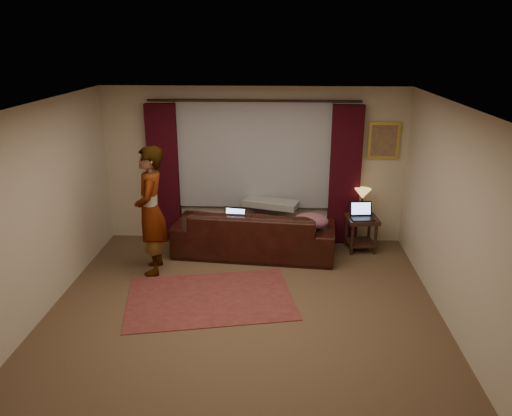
% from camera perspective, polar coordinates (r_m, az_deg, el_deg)
% --- Properties ---
extents(floor, '(5.00, 5.00, 0.01)m').
position_cam_1_polar(floor, '(6.51, -1.45, -11.86)').
color(floor, brown).
rests_on(floor, ground).
extents(ceiling, '(5.00, 5.00, 0.02)m').
position_cam_1_polar(ceiling, '(5.64, -1.67, 11.54)').
color(ceiling, silver).
rests_on(ceiling, ground).
extents(wall_back, '(5.00, 0.02, 2.60)m').
position_cam_1_polar(wall_back, '(8.34, -0.23, 4.85)').
color(wall_back, beige).
rests_on(wall_back, ground).
extents(wall_front, '(5.00, 0.02, 2.60)m').
position_cam_1_polar(wall_front, '(3.70, -4.59, -14.20)').
color(wall_front, beige).
rests_on(wall_front, ground).
extents(wall_left, '(0.02, 5.00, 2.60)m').
position_cam_1_polar(wall_left, '(6.62, -23.67, -0.53)').
color(wall_left, beige).
rests_on(wall_left, ground).
extents(wall_right, '(0.02, 5.00, 2.60)m').
position_cam_1_polar(wall_right, '(6.28, 21.86, -1.30)').
color(wall_right, beige).
rests_on(wall_right, ground).
extents(sheer_curtain, '(2.50, 0.05, 1.80)m').
position_cam_1_polar(sheer_curtain, '(8.23, -0.26, 6.10)').
color(sheer_curtain, '#94949B').
rests_on(sheer_curtain, wall_back).
extents(drape_left, '(0.50, 0.14, 2.30)m').
position_cam_1_polar(drape_left, '(8.47, -10.48, 3.93)').
color(drape_left, black).
rests_on(drape_left, floor).
extents(drape_right, '(0.50, 0.14, 2.30)m').
position_cam_1_polar(drape_right, '(8.31, 10.12, 3.66)').
color(drape_right, black).
rests_on(drape_right, floor).
extents(curtain_rod, '(0.04, 0.04, 3.40)m').
position_cam_1_polar(curtain_rod, '(8.03, -0.29, 12.16)').
color(curtain_rod, black).
rests_on(curtain_rod, wall_back).
extents(picture_frame, '(0.50, 0.04, 0.60)m').
position_cam_1_polar(picture_frame, '(8.36, 14.40, 7.47)').
color(picture_frame, gold).
rests_on(picture_frame, wall_back).
extents(sofa, '(2.63, 1.33, 1.03)m').
position_cam_1_polar(sofa, '(7.97, -0.16, -1.75)').
color(sofa, black).
rests_on(sofa, floor).
extents(throw_blanket, '(0.94, 0.59, 0.10)m').
position_cam_1_polar(throw_blanket, '(8.06, 1.74, 2.36)').
color(throw_blanket, gray).
rests_on(throw_blanket, sofa).
extents(clothing_pile, '(0.66, 0.58, 0.23)m').
position_cam_1_polar(clothing_pile, '(7.76, 6.26, -1.54)').
color(clothing_pile, '#814A59').
rests_on(clothing_pile, sofa).
extents(laptop_sofa, '(0.42, 0.44, 0.25)m').
position_cam_1_polar(laptop_sofa, '(7.83, -2.65, -1.16)').
color(laptop_sofa, black).
rests_on(laptop_sofa, sofa).
extents(area_rug, '(2.45, 1.87, 0.01)m').
position_cam_1_polar(area_rug, '(6.84, -5.26, -10.20)').
color(area_rug, brown).
rests_on(area_rug, floor).
extents(end_table, '(0.55, 0.55, 0.57)m').
position_cam_1_polar(end_table, '(8.34, 11.89, -2.89)').
color(end_table, black).
rests_on(end_table, floor).
extents(tiffany_lamp, '(0.32, 0.32, 0.43)m').
position_cam_1_polar(tiffany_lamp, '(8.33, 12.03, 0.74)').
color(tiffany_lamp, olive).
rests_on(tiffany_lamp, end_table).
extents(laptop_table, '(0.39, 0.42, 0.26)m').
position_cam_1_polar(laptop_table, '(8.13, 12.12, -0.38)').
color(laptop_table, black).
rests_on(laptop_table, end_table).
extents(person, '(0.63, 0.63, 1.90)m').
position_cam_1_polar(person, '(7.36, -11.93, -0.34)').
color(person, gray).
rests_on(person, floor).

